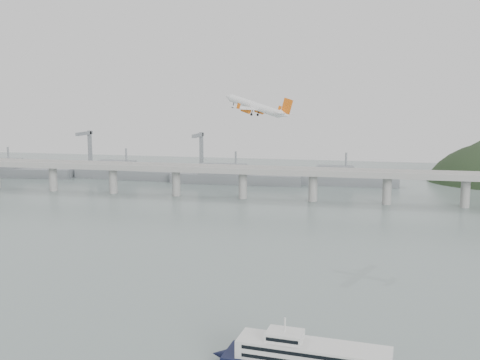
# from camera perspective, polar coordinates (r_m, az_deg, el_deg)

# --- Properties ---
(ground) EXTENTS (900.00, 900.00, 0.00)m
(ground) POSITION_cam_1_polar(r_m,az_deg,el_deg) (208.02, -3.34, -12.13)
(ground) COLOR slate
(ground) RESTS_ON ground
(bridge) EXTENTS (800.00, 22.00, 23.90)m
(bridge) POSITION_cam_1_polar(r_m,az_deg,el_deg) (394.82, 4.38, 0.48)
(bridge) COLOR gray
(bridge) RESTS_ON ground
(distant_fleet) EXTENTS (453.00, 60.90, 40.00)m
(distant_fleet) POSITION_cam_1_polar(r_m,az_deg,el_deg) (502.51, -12.22, 0.76)
(distant_fleet) COLOR slate
(distant_fleet) RESTS_ON ground
(ferry) EXTENTS (79.73, 18.60, 15.03)m
(ferry) POSITION_cam_1_polar(r_m,az_deg,el_deg) (157.45, 7.42, -17.71)
(ferry) COLOR black
(ferry) RESTS_ON ground
(airliner) EXTENTS (35.89, 33.70, 12.57)m
(airliner) POSITION_cam_1_polar(r_m,az_deg,el_deg) (260.65, 1.69, 7.45)
(airliner) COLOR white
(airliner) RESTS_ON ground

